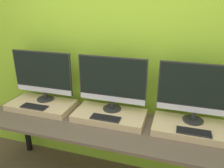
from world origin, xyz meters
TOP-DOWN VIEW (x-y plane):
  - wall_back at (0.00, 0.76)m, footprint 8.00×0.04m
  - workbench at (0.00, 0.34)m, footprint 2.49×0.69m
  - wooden_riser_left at (-0.77, 0.45)m, footprint 0.69×0.37m
  - monitor_left at (-0.77, 0.53)m, footprint 0.67×0.18m
  - keyboard_left at (-0.77, 0.32)m, footprint 0.28×0.11m
  - wooden_riser_center at (0.00, 0.45)m, footprint 0.69×0.37m
  - monitor_center at (0.00, 0.53)m, footprint 0.67×0.18m
  - keyboard_center at (0.00, 0.32)m, footprint 0.28×0.11m
  - wooden_riser_right at (0.77, 0.45)m, footprint 0.69×0.37m
  - monitor_right at (0.77, 0.53)m, footprint 0.67×0.18m
  - keyboard_right at (0.77, 0.32)m, footprint 0.28×0.11m

SIDE VIEW (x-z plane):
  - workbench at x=0.00m, z-range 0.32..1.10m
  - wooden_riser_left at x=-0.77m, z-range 0.78..0.84m
  - wooden_riser_center at x=0.00m, z-range 0.78..0.84m
  - wooden_riser_right at x=0.77m, z-range 0.78..0.84m
  - keyboard_left at x=-0.77m, z-range 0.84..0.86m
  - keyboard_center at x=0.00m, z-range 0.84..0.86m
  - keyboard_right at x=0.77m, z-range 0.84..0.86m
  - monitor_left at x=-0.77m, z-range 0.87..1.41m
  - monitor_center at x=0.00m, z-range 0.87..1.41m
  - monitor_right at x=0.77m, z-range 0.87..1.41m
  - wall_back at x=0.00m, z-range 0.00..2.60m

